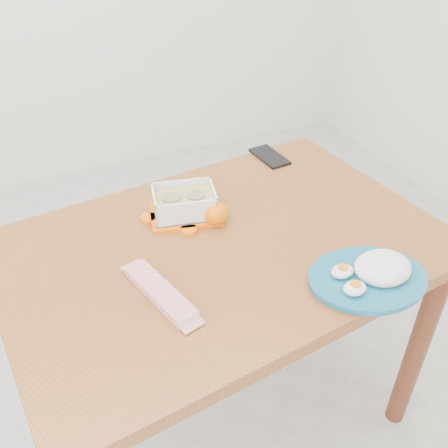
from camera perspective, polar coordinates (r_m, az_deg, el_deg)
name	(u,v)px	position (r m, az deg, el deg)	size (l,w,h in m)	color
ground	(183,395)	(1.89, -4.66, -18.93)	(3.50, 3.50, 0.00)	#B7B7B2
dining_table	(224,274)	(1.35, 0.00, -5.75)	(1.20, 0.88, 0.75)	#A35F2E
food_container	(184,204)	(1.36, -4.55, 2.32)	(0.22, 0.18, 0.08)	#FF6307
orange_fruit	(216,213)	(1.33, -0.95, 1.25)	(0.07, 0.07, 0.07)	orange
rice_plate	(373,273)	(1.21, 16.64, -5.40)	(0.33, 0.33, 0.07)	#165D7E
candy_bar	(160,292)	(1.14, -7.32, -7.72)	(0.22, 0.05, 0.02)	#B6091A
smartphone	(269,156)	(1.67, 5.22, 7.69)	(0.07, 0.15, 0.01)	black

